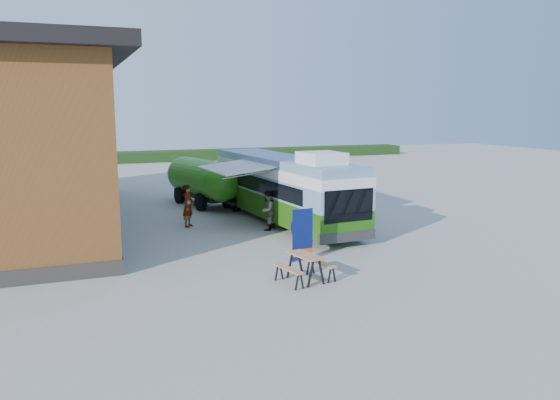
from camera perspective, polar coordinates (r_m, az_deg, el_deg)
name	(u,v)px	position (r m, az deg, el deg)	size (l,w,h in m)	color
ground	(310,255)	(19.74, 3.13, -5.78)	(100.00, 100.00, 0.00)	#BCB7AD
barn	(5,145)	(27.49, -26.80, 5.14)	(9.60, 21.20, 7.50)	brown
hedge	(230,154)	(57.75, -5.28, 4.80)	(40.00, 3.00, 1.00)	#264419
bus	(283,186)	(25.16, 0.32, 1.44)	(3.25, 11.53, 3.50)	#367513
awning	(241,169)	(24.46, -4.15, 3.25)	(2.85, 4.25, 0.51)	white
banner	(302,240)	(18.84, 2.36, -4.17)	(0.80, 0.22, 1.83)	#0B1757
picnic_table	(305,261)	(16.67, 2.66, -6.43)	(1.70, 1.58, 0.84)	tan
person_a	(188,206)	(24.57, -9.58, -0.61)	(0.69, 0.45, 1.88)	#999999
person_b	(268,210)	(23.55, -1.30, -1.10)	(0.84, 0.65, 1.73)	#999999
slurry_tanker	(202,179)	(29.78, -8.10, 2.18)	(3.00, 6.68, 2.51)	#33991B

